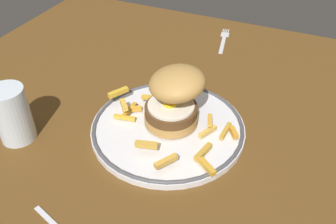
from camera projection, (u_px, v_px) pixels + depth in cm
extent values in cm
cube|color=brown|center=(196.00, 128.00, 74.31)|extent=(124.75, 96.85, 4.00)
cylinder|color=silver|center=(168.00, 128.00, 70.43)|extent=(29.51, 29.51, 1.20)
torus|color=#4C4C51|center=(168.00, 126.00, 70.05)|extent=(29.11, 29.11, 0.80)
cylinder|color=#B88441|center=(171.00, 118.00, 69.94)|extent=(10.26, 10.26, 1.80)
cylinder|color=#53351A|center=(171.00, 110.00, 68.81)|extent=(10.04, 10.04, 1.81)
cylinder|color=white|center=(171.00, 105.00, 68.09)|extent=(8.84, 8.84, 0.50)
ellipsoid|color=yellow|center=(170.00, 103.00, 67.51)|extent=(2.60, 2.60, 1.40)
ellipsoid|color=#B68745|center=(177.00, 83.00, 66.00)|extent=(14.68, 14.47, 6.34)
cube|color=gold|center=(234.00, 132.00, 67.29)|extent=(2.43, 2.92, 0.92)
cube|color=gold|center=(151.00, 96.00, 74.82)|extent=(3.50, 1.79, 0.79)
cube|color=gold|center=(132.00, 109.00, 72.85)|extent=(3.78, 2.52, 0.85)
cube|color=gold|center=(146.00, 145.00, 63.23)|extent=(4.14, 1.97, 1.00)
cube|color=gold|center=(118.00, 92.00, 73.96)|extent=(3.01, 4.26, 0.95)
cube|color=gold|center=(171.00, 98.00, 75.54)|extent=(4.77, 1.52, 0.96)
cube|color=gold|center=(210.00, 120.00, 67.79)|extent=(1.72, 3.23, 0.75)
cube|color=gold|center=(125.00, 118.00, 70.83)|extent=(4.38, 1.46, 0.70)
cube|color=gold|center=(168.00, 93.00, 73.90)|extent=(1.51, 3.63, 0.92)
cube|color=gold|center=(183.00, 97.00, 73.85)|extent=(3.60, 3.67, 0.70)
cube|color=gold|center=(208.00, 131.00, 67.60)|extent=(2.50, 4.02, 0.78)
cube|color=gold|center=(203.00, 152.00, 63.30)|extent=(1.98, 4.65, 0.94)
cube|color=gold|center=(124.00, 105.00, 70.72)|extent=(2.81, 2.92, 0.94)
cube|color=gold|center=(130.00, 110.00, 72.55)|extent=(1.01, 4.63, 0.85)
cube|color=gold|center=(225.00, 131.00, 67.74)|extent=(1.03, 4.60, 0.76)
cube|color=gold|center=(167.00, 161.00, 60.25)|extent=(3.03, 4.12, 0.93)
cube|color=gold|center=(207.00, 167.00, 60.61)|extent=(3.80, 3.09, 0.95)
cylinder|color=silver|center=(12.00, 115.00, 66.00)|extent=(6.52, 6.52, 10.90)
cylinder|color=silver|center=(16.00, 125.00, 67.52)|extent=(6.00, 6.00, 6.02)
cube|color=silver|center=(223.00, 44.00, 97.82)|extent=(2.83, 10.01, 0.36)
cube|color=silver|center=(225.00, 34.00, 102.38)|extent=(2.61, 2.77, 0.32)
cube|color=silver|center=(223.00, 31.00, 104.19)|extent=(0.70, 2.41, 0.28)
cube|color=silver|center=(225.00, 31.00, 104.10)|extent=(0.70, 2.41, 0.28)
cube|color=silver|center=(227.00, 31.00, 104.01)|extent=(0.70, 2.41, 0.28)
cube|color=silver|center=(228.00, 31.00, 103.93)|extent=(0.70, 2.41, 0.28)
cube|color=silver|center=(53.00, 223.00, 54.23)|extent=(8.82, 3.47, 0.32)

